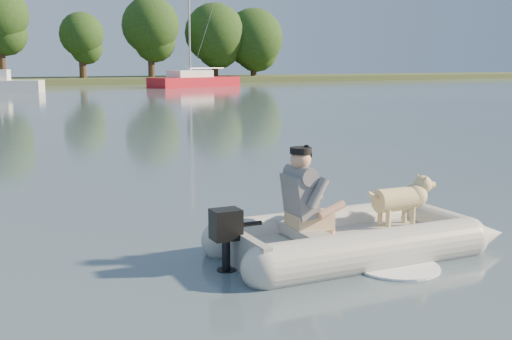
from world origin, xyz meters
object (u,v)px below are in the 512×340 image
dinghy (355,203)px  motorboat (3,77)px  dog (397,203)px  sailboat (194,81)px  man (302,192)px

dinghy → motorboat: size_ratio=0.77×
dinghy → dog: size_ratio=4.83×
dog → motorboat: motorboat is taller
sailboat → dog: bearing=-128.0°
man → dog: (1.30, -0.07, -0.25)m
sailboat → man: bearing=-129.4°
man → motorboat: bearing=90.0°
dinghy → man: man is taller
dinghy → man: 0.70m
dinghy → motorboat: 44.43m
dog → motorboat: (1.01, 44.38, 0.59)m
sailboat → motorboat: bearing=171.4°
man → dog: size_ratio=1.16×
man → sailboat: (18.47, 46.97, -0.23)m
man → motorboat: 44.37m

